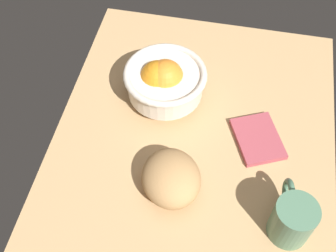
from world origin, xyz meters
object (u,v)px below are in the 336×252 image
fruit_bowl (164,81)px  bread_loaf (171,178)px  napkin_folded (258,139)px  mug (292,219)px

fruit_bowl → bread_loaf: size_ratio=1.41×
napkin_folded → mug: bearing=-159.6°
fruit_bowl → bread_loaf: fruit_bowl is taller
napkin_folded → bread_loaf: bearing=132.7°
fruit_bowl → bread_loaf: bearing=-165.0°
mug → fruit_bowl: bearing=47.5°
fruit_bowl → bread_loaf: 23.87cm
bread_loaf → napkin_folded: 22.49cm
fruit_bowl → mug: size_ratio=1.51×
bread_loaf → mug: bearing=-100.3°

